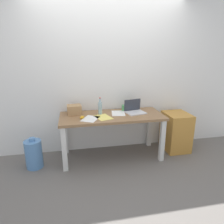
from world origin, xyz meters
TOP-DOWN VIEW (x-y plane):
  - ground_plane at (0.00, 0.00)m, footprint 8.00×8.00m
  - back_wall at (0.00, 0.39)m, footprint 5.20×0.08m
  - desk at (0.00, 0.00)m, footprint 1.63×0.67m
  - laptop_right at (0.39, 0.05)m, footprint 0.34×0.30m
  - beer_bottle at (-0.18, 0.08)m, footprint 0.06×0.06m
  - computer_mouse at (-0.47, -0.07)m, footprint 0.09×0.11m
  - cardboard_box at (-0.58, 0.15)m, footprint 0.23×0.20m
  - coffee_mug at (0.25, 0.21)m, footprint 0.08×0.08m
  - paper_yellow_folder at (-0.15, -0.08)m, footprint 0.29×0.35m
  - paper_sheet_front_left at (-0.35, -0.12)m, footprint 0.32×0.36m
  - paper_sheet_near_back at (0.12, 0.07)m, footprint 0.25×0.32m
  - water_cooler_jug at (-1.22, -0.09)m, footprint 0.25×0.25m
  - filing_cabinet at (1.16, 0.05)m, footprint 0.40×0.48m

SIDE VIEW (x-z plane):
  - ground_plane at x=0.00m, z-range 0.00..0.00m
  - water_cooler_jug at x=-1.22m, z-range -0.02..0.46m
  - filing_cabinet at x=1.16m, z-range 0.00..0.67m
  - desk at x=0.00m, z-range 0.26..0.99m
  - paper_yellow_folder at x=-0.15m, z-range 0.73..0.73m
  - paper_sheet_front_left at x=-0.35m, z-range 0.73..0.73m
  - paper_sheet_near_back at x=0.12m, z-range 0.73..0.73m
  - computer_mouse at x=-0.47m, z-range 0.73..0.76m
  - laptop_right at x=0.39m, z-range 0.67..0.88m
  - coffee_mug at x=0.25m, z-range 0.73..0.82m
  - cardboard_box at x=-0.58m, z-range 0.73..0.88m
  - beer_bottle at x=-0.18m, z-range 0.70..0.97m
  - back_wall at x=0.00m, z-range 0.00..2.60m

